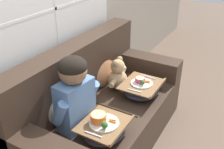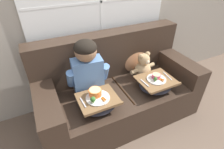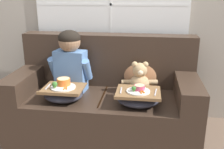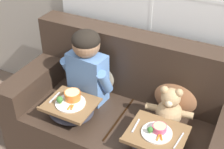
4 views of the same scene
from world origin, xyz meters
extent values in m
plane|color=brown|center=(0.00, 0.00, 0.00)|extent=(14.00, 14.00, 0.00)
cube|color=#A89E8E|center=(0.00, 0.56, 1.30)|extent=(8.00, 0.05, 2.60)
cube|color=white|center=(0.00, 0.51, 1.31)|extent=(1.72, 0.02, 1.33)
cube|color=black|center=(0.00, 0.52, 1.31)|extent=(1.67, 0.01, 1.28)
cube|color=white|center=(0.00, 0.51, 1.31)|extent=(0.02, 0.02, 1.28)
cube|color=white|center=(0.00, 0.51, 1.31)|extent=(1.67, 0.02, 0.02)
cube|color=#38281E|center=(0.00, 0.00, 0.22)|extent=(1.87, 0.88, 0.45)
cube|color=#38281E|center=(0.00, 0.33, 0.73)|extent=(1.87, 0.22, 0.56)
cube|color=#38281E|center=(-0.82, 0.00, 0.55)|extent=(0.22, 0.88, 0.21)
cube|color=#38281E|center=(0.82, 0.00, 0.55)|extent=(0.22, 0.88, 0.21)
cube|color=black|center=(0.00, -0.02, 0.45)|extent=(0.01, 0.62, 0.01)
ellipsoid|color=#C1B293|center=(-0.36, 0.25, 0.63)|extent=(0.39, 0.19, 0.40)
ellipsoid|color=#B2754C|center=(0.36, 0.25, 0.63)|extent=(0.39, 0.19, 0.41)
cube|color=#5B84BC|center=(-0.36, 0.07, 0.66)|extent=(0.33, 0.20, 0.43)
sphere|color=#936B4C|center=(-0.36, 0.07, 0.97)|extent=(0.22, 0.22, 0.22)
ellipsoid|color=black|center=(-0.36, 0.07, 1.00)|extent=(0.23, 0.23, 0.15)
cylinder|color=#5B84BC|center=(-0.54, 0.08, 0.69)|extent=(0.10, 0.18, 0.24)
cylinder|color=#5B84BC|center=(-0.18, 0.04, 0.69)|extent=(0.10, 0.18, 0.24)
sphere|color=tan|center=(0.36, 0.07, 0.55)|extent=(0.20, 0.20, 0.20)
sphere|color=tan|center=(0.36, 0.07, 0.70)|extent=(0.15, 0.15, 0.15)
sphere|color=tan|center=(0.30, 0.07, 0.76)|extent=(0.06, 0.06, 0.06)
sphere|color=tan|center=(0.41, 0.08, 0.76)|extent=(0.06, 0.06, 0.06)
sphere|color=beige|center=(0.37, 0.01, 0.69)|extent=(0.05, 0.05, 0.05)
sphere|color=black|center=(0.37, 0.00, 0.69)|extent=(0.02, 0.02, 0.02)
cylinder|color=tan|center=(0.23, 0.06, 0.57)|extent=(0.11, 0.07, 0.05)
cylinder|color=tan|center=(0.49, 0.09, 0.57)|extent=(0.11, 0.07, 0.05)
cylinder|color=tan|center=(0.33, -0.03, 0.47)|extent=(0.07, 0.10, 0.05)
cylinder|color=tan|center=(0.42, -0.02, 0.47)|extent=(0.07, 0.10, 0.05)
ellipsoid|color=#2D2D38|center=(-0.36, -0.20, 0.50)|extent=(0.37, 0.33, 0.12)
cube|color=brown|center=(-0.36, -0.20, 0.57)|extent=(0.39, 0.34, 0.01)
cube|color=brown|center=(-0.36, -0.36, 0.58)|extent=(0.39, 0.02, 0.02)
cylinder|color=white|center=(-0.36, -0.20, 0.58)|extent=(0.24, 0.24, 0.01)
cylinder|color=orange|center=(-0.36, -0.15, 0.62)|extent=(0.13, 0.13, 0.07)
cylinder|color=#E5D189|center=(-0.36, -0.15, 0.65)|extent=(0.11, 0.11, 0.01)
sphere|color=#38702D|center=(-0.42, -0.24, 0.62)|extent=(0.05, 0.05, 0.05)
cylinder|color=#7A9E56|center=(-0.42, -0.24, 0.59)|extent=(0.02, 0.02, 0.02)
cylinder|color=orange|center=(-0.33, -0.26, 0.59)|extent=(0.02, 0.06, 0.01)
cylinder|color=orange|center=(-0.31, -0.25, 0.59)|extent=(0.03, 0.06, 0.01)
cube|color=silver|center=(-0.51, -0.20, 0.58)|extent=(0.02, 0.14, 0.01)
ellipsoid|color=#2D2D38|center=(0.36, -0.20, 0.50)|extent=(0.39, 0.35, 0.12)
cube|color=brown|center=(0.36, -0.20, 0.57)|extent=(0.41, 0.36, 0.01)
cube|color=brown|center=(0.36, -0.37, 0.58)|extent=(0.41, 0.02, 0.02)
cylinder|color=white|center=(0.36, -0.20, 0.58)|extent=(0.22, 0.22, 0.01)
cylinder|color=#D64C70|center=(0.37, -0.17, 0.61)|extent=(0.10, 0.10, 0.04)
cylinder|color=#E5D189|center=(0.37, -0.17, 0.62)|extent=(0.09, 0.09, 0.01)
sphere|color=#38702D|center=(0.32, -0.23, 0.61)|extent=(0.04, 0.04, 0.04)
cylinder|color=#7A9E56|center=(0.32, -0.23, 0.59)|extent=(0.02, 0.02, 0.02)
cylinder|color=orange|center=(0.38, -0.24, 0.59)|extent=(0.02, 0.07, 0.01)
cylinder|color=orange|center=(0.40, -0.23, 0.59)|extent=(0.04, 0.06, 0.01)
cube|color=silver|center=(0.20, -0.20, 0.58)|extent=(0.02, 0.14, 0.01)
cube|color=silver|center=(0.52, -0.20, 0.58)|extent=(0.03, 0.17, 0.01)
camera|label=1|loc=(-1.74, -1.06, 1.88)|focal=42.00mm
camera|label=2|loc=(-0.79, -1.42, 1.74)|focal=28.00mm
camera|label=3|loc=(0.43, -2.44, 1.47)|focal=42.00mm
camera|label=4|loc=(0.79, -1.73, 2.13)|focal=50.00mm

